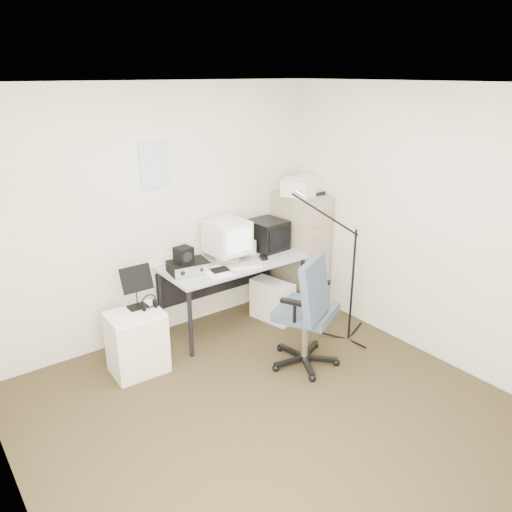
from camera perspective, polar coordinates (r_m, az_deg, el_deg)
floor at (r=4.18m, az=1.84°, el=-17.76°), size 3.60×3.60×0.01m
ceiling at (r=3.29m, az=2.35°, el=19.07°), size 3.60×3.60×0.01m
wall_back at (r=5.00m, az=-10.98°, el=4.63°), size 3.60×0.02×2.50m
wall_right at (r=4.82m, az=19.03°, el=3.29°), size 0.02×3.60×2.50m
wall_calendar at (r=4.87m, az=-11.52°, el=10.22°), size 0.30×0.02×0.44m
filing_cabinet at (r=5.77m, az=5.05°, el=0.80°), size 0.40×0.60×1.30m
printer at (r=5.55m, az=5.51°, el=7.95°), size 0.55×0.45×0.18m
desk at (r=5.31m, az=-2.54°, el=-4.24°), size 1.50×0.70×0.73m
crt_monitor at (r=5.14m, az=-3.32°, el=1.80°), size 0.39×0.41×0.42m
crt_tv at (r=5.48m, az=1.31°, el=2.46°), size 0.38×0.40×0.32m
desk_speaker at (r=5.34m, az=-0.59°, el=1.03°), size 0.08×0.08×0.15m
keyboard at (r=5.00m, az=-1.78°, el=-1.13°), size 0.44×0.29×0.02m
mouse at (r=5.21m, az=0.86°, el=-0.18°), size 0.10×0.13×0.03m
radio_receiver at (r=4.91m, az=-7.76°, el=-1.21°), size 0.41×0.32×0.11m
radio_speaker at (r=4.85m, az=-8.28°, el=0.13°), size 0.17×0.16×0.15m
papers at (r=4.87m, az=-4.58°, el=-1.84°), size 0.25×0.31×0.02m
pc_tower at (r=5.46m, az=1.87°, el=-5.13°), size 0.31×0.51×0.45m
office_chair at (r=4.54m, az=5.72°, el=-6.10°), size 0.86×0.86×1.12m
side_cart at (r=4.66m, az=-13.45°, el=-9.57°), size 0.49×0.40×0.59m
music_stand at (r=4.53m, az=-13.57°, el=-3.40°), size 0.29×0.17×0.41m
headphones at (r=4.55m, az=-12.10°, el=-5.40°), size 0.17×0.17×0.03m
mic_stand at (r=4.95m, az=11.07°, el=-1.48°), size 0.03×0.03×1.53m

